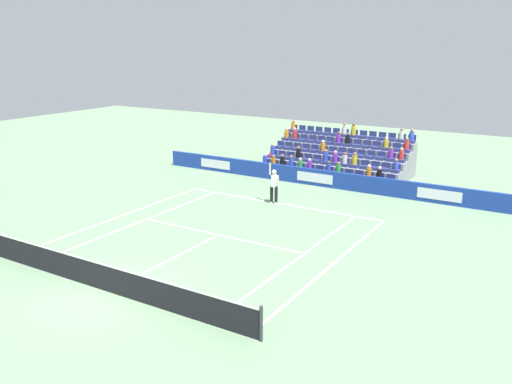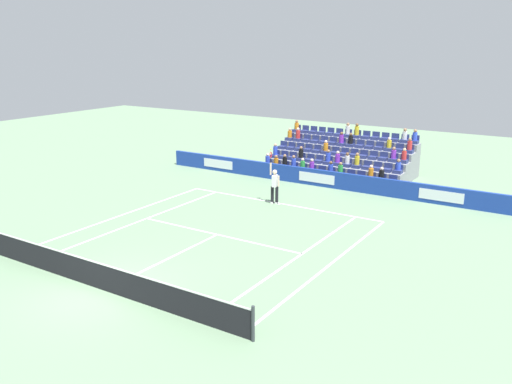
{
  "view_description": "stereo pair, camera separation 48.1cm",
  "coord_description": "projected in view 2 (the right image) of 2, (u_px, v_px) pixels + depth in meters",
  "views": [
    {
      "loc": [
        -12.67,
        11.39,
        7.97
      ],
      "look_at": [
        0.14,
        -9.75,
        1.1
      ],
      "focal_mm": 37.71,
      "sensor_mm": 36.0,
      "label": 1
    },
    {
      "loc": [
        -13.08,
        11.13,
        7.97
      ],
      "look_at": [
        0.14,
        -9.75,
        1.1
      ],
      "focal_mm": 37.71,
      "sensor_mm": 36.0,
      "label": 2
    }
  ],
  "objects": [
    {
      "name": "line_centre_service",
      "position": [
        168.0,
        259.0,
        20.54
      ],
      "size": [
        0.1,
        6.4,
        0.01
      ],
      "primitive_type": "cube",
      "color": "white",
      "rests_on": "ground"
    },
    {
      "name": "line_doubles_sideline_right",
      "position": [
        329.0,
        265.0,
        19.95
      ],
      "size": [
        0.1,
        11.89,
        0.01
      ],
      "primitive_type": "cube",
      "color": "white",
      "rests_on": "ground"
    },
    {
      "name": "line_singles_sideline_left",
      "position": [
        140.0,
        221.0,
        24.89
      ],
      "size": [
        0.1,
        11.89,
        0.01
      ],
      "primitive_type": "cube",
      "color": "white",
      "rests_on": "ground"
    },
    {
      "name": "stadium_stand",
      "position": [
        342.0,
        161.0,
        33.74
      ],
      "size": [
        8.68,
        4.75,
        3.04
      ],
      "color": "gray",
      "rests_on": "ground"
    },
    {
      "name": "tennis_net",
      "position": [
        103.0,
        277.0,
        17.8
      ],
      "size": [
        11.97,
        0.1,
        1.07
      ],
      "color": "#33383D",
      "rests_on": "ground"
    },
    {
      "name": "line_doubles_sideline_left",
      "position": [
        119.0,
        216.0,
        25.6
      ],
      "size": [
        0.1,
        11.89,
        0.01
      ],
      "primitive_type": "cube",
      "color": "white",
      "rests_on": "ground"
    },
    {
      "name": "line_baseline",
      "position": [
        281.0,
        203.0,
        27.61
      ],
      "size": [
        10.97,
        0.1,
        0.01
      ],
      "primitive_type": "cube",
      "color": "white",
      "rests_on": "ground"
    },
    {
      "name": "tennis_player",
      "position": [
        274.0,
        185.0,
        27.38
      ],
      "size": [
        0.54,
        0.41,
        2.85
      ],
      "color": "black",
      "rests_on": "ground"
    },
    {
      "name": "line_service",
      "position": [
        217.0,
        234.0,
        23.14
      ],
      "size": [
        8.23,
        0.1,
        0.01
      ],
      "primitive_type": "cube",
      "color": "white",
      "rests_on": "ground"
    },
    {
      "name": "sponsor_barrier",
      "position": [
        317.0,
        178.0,
        30.94
      ],
      "size": [
        21.02,
        0.22,
        0.96
      ],
      "color": "#193899",
      "rests_on": "ground"
    },
    {
      "name": "line_singles_sideline_right",
      "position": [
        297.0,
        258.0,
        20.65
      ],
      "size": [
        0.1,
        11.89,
        0.01
      ],
      "primitive_type": "cube",
      "color": "white",
      "rests_on": "ground"
    },
    {
      "name": "ground_plane",
      "position": [
        104.0,
        290.0,
        17.94
      ],
      "size": [
        80.0,
        80.0,
        0.0
      ],
      "primitive_type": "plane",
      "color": "gray"
    },
    {
      "name": "line_centre_mark",
      "position": [
        280.0,
        204.0,
        27.53
      ],
      "size": [
        0.1,
        0.2,
        0.01
      ],
      "primitive_type": "cube",
      "color": "white",
      "rests_on": "ground"
    },
    {
      "name": "loose_tennis_ball",
      "position": [
        150.0,
        286.0,
        18.19
      ],
      "size": [
        0.07,
        0.07,
        0.07
      ],
      "primitive_type": "sphere",
      "color": "#D1E533",
      "rests_on": "ground"
    }
  ]
}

